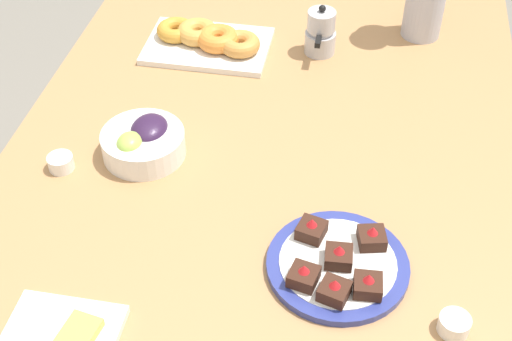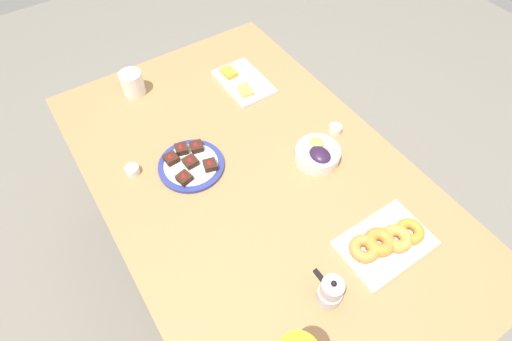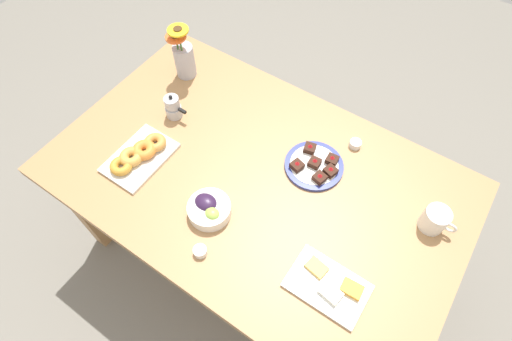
# 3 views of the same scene
# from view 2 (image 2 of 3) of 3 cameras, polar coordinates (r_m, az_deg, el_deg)

# --- Properties ---
(ground_plane) EXTENTS (6.00, 6.00, 0.00)m
(ground_plane) POSITION_cam_2_polar(r_m,az_deg,el_deg) (2.03, 0.00, -13.40)
(ground_plane) COLOR slate
(dining_table) EXTENTS (1.60, 1.00, 0.74)m
(dining_table) POSITION_cam_2_polar(r_m,az_deg,el_deg) (1.45, 0.00, -2.98)
(dining_table) COLOR #A87A4C
(dining_table) RESTS_ON ground_plane
(coffee_mug) EXTENTS (0.12, 0.09, 0.10)m
(coffee_mug) POSITION_cam_2_polar(r_m,az_deg,el_deg) (1.72, -17.27, 11.89)
(coffee_mug) COLOR white
(coffee_mug) RESTS_ON dining_table
(grape_bowl) EXTENTS (0.16, 0.16, 0.07)m
(grape_bowl) POSITION_cam_2_polar(r_m,az_deg,el_deg) (1.42, 8.81, 2.33)
(grape_bowl) COLOR white
(grape_bowl) RESTS_ON dining_table
(cheese_platter) EXTENTS (0.26, 0.17, 0.03)m
(cheese_platter) POSITION_cam_2_polar(r_m,az_deg,el_deg) (1.71, -1.90, 12.63)
(cheese_platter) COLOR white
(cheese_platter) RESTS_ON dining_table
(croissant_platter) EXTENTS (0.19, 0.28, 0.05)m
(croissant_platter) POSITION_cam_2_polar(r_m,az_deg,el_deg) (1.29, 18.11, -9.61)
(croissant_platter) COLOR white
(croissant_platter) RESTS_ON dining_table
(jam_cup_honey) EXTENTS (0.05, 0.05, 0.03)m
(jam_cup_honey) POSITION_cam_2_polar(r_m,az_deg,el_deg) (1.45, -17.25, 0.08)
(jam_cup_honey) COLOR white
(jam_cup_honey) RESTS_ON dining_table
(jam_cup_berry) EXTENTS (0.05, 0.05, 0.03)m
(jam_cup_berry) POSITION_cam_2_polar(r_m,az_deg,el_deg) (1.54, 11.26, 5.87)
(jam_cup_berry) COLOR white
(jam_cup_berry) RESTS_ON dining_table
(dessert_plate) EXTENTS (0.23, 0.23, 0.05)m
(dessert_plate) POSITION_cam_2_polar(r_m,az_deg,el_deg) (1.42, -9.29, 0.90)
(dessert_plate) COLOR navy
(dessert_plate) RESTS_ON dining_table
(moka_pot) EXTENTS (0.11, 0.07, 0.12)m
(moka_pot) POSITION_cam_2_polar(r_m,az_deg,el_deg) (1.16, 10.56, -16.68)
(moka_pot) COLOR #B7B7BC
(moka_pot) RESTS_ON dining_table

